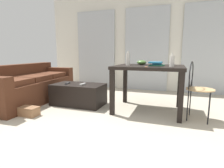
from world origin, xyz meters
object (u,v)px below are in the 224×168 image
Objects in this scene: coffee_table at (79,94)px; book_stack at (156,64)px; wire_chair at (196,84)px; scissors at (146,67)px; couch at (30,86)px; bottle_near at (128,59)px; bottle_far at (172,61)px; tv_remote_primary at (67,83)px; craft_table at (149,72)px; tv_remote_secondary at (83,84)px; shoebox at (27,111)px; bowl at (142,62)px.

coffee_table is 1.57m from book_stack.
scissors is (-0.72, -0.13, 0.24)m from wire_chair.
bottle_near is at bearing 2.67° from couch.
couch is at bearing 179.45° from bottle_far.
tv_remote_primary reaches higher than coffee_table.
wire_chair is 4.22× the size of bottle_far.
book_stack is at bearing 2.85° from craft_table.
craft_table is at bearing 7.40° from tv_remote_secondary.
craft_table is 1.29× the size of wire_chair.
bottle_far is (1.69, -0.14, 0.67)m from coffee_table.
wire_chair reaches higher than shoebox.
craft_table is at bearing 4.20° from couch.
couch is at bearing -175.80° from craft_table.
book_stack is 2.23m from shoebox.
craft_table is 6.48× the size of tv_remote_secondary.
bottle_far reaches higher than couch.
coffee_table is 0.31m from tv_remote_primary.
wire_chair is 5.08× the size of tv_remote_primary.
bottle_far is 1.83× the size of scissors.
craft_table is at bearing 26.54° from shoebox.
bottle_far is (-0.35, -0.03, 0.33)m from wire_chair.
wire_chair is at bearing -3.20° from coffee_table.
tv_remote_primary is at bearing 178.10° from wire_chair.
shoebox is at bearing -154.76° from book_stack.
tv_remote_primary is (-1.91, 0.10, -0.46)m from bottle_far.
bottle_far is at bearing 15.68° from scissors.
book_stack is at bearing 4.14° from couch.
tv_remote_primary is (0.86, 0.08, 0.10)m from couch.
book_stack reaches higher than couch.
tv_remote_secondary reaches higher than shoebox.
scissors is at bearing -169.61° from wire_chair.
coffee_table is 8.65× the size of scissors.
bottle_far is (2.77, -0.03, 0.56)m from couch.
bottle_far is at bearing -4.84° from coffee_table.
bowl is at bearing 14.06° from coffee_table.
bowl is 0.47× the size of shoebox.
wire_chair reaches higher than tv_remote_primary.
wire_chair reaches higher than book_stack.
bottle_far is at bearing -40.29° from book_stack.
craft_table is at bearing -5.78° from tv_remote_primary.
shoebox is (-1.44, -0.81, -0.82)m from bottle_near.
shoebox is (-1.78, -0.59, -0.71)m from scissors.
coffee_table is at bearing -177.38° from book_stack.
craft_table reaches higher than tv_remote_primary.
couch is 2.44m from craft_table.
tv_remote_secondary is 0.48× the size of shoebox.
book_stack is 0.33m from scissors.
wire_chair is at bearing -24.70° from bowl.
scissors is (0.16, -0.54, -0.04)m from bowl.
bottle_near is at bearing 174.95° from wire_chair.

